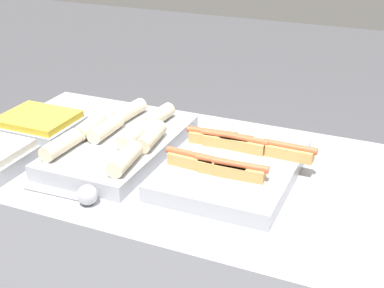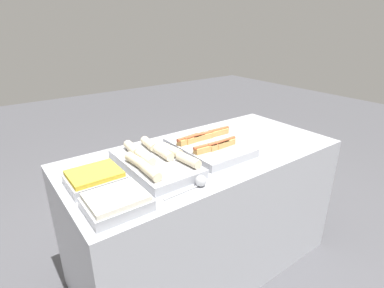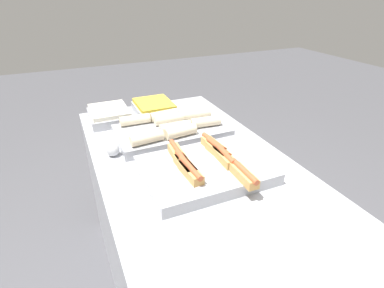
{
  "view_description": "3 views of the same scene",
  "coord_description": "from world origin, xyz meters",
  "px_view_note": "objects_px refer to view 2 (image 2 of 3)",
  "views": [
    {
      "loc": [
        0.49,
        -1.37,
        1.69
      ],
      "look_at": [
        -0.1,
        0.0,
        0.97
      ],
      "focal_mm": 50.0,
      "sensor_mm": 36.0,
      "label": 1
    },
    {
      "loc": [
        -1.09,
        -1.35,
        1.66
      ],
      "look_at": [
        -0.1,
        0.0,
        0.97
      ],
      "focal_mm": 28.0,
      "sensor_mm": 36.0,
      "label": 2
    },
    {
      "loc": [
        0.96,
        -0.47,
        1.59
      ],
      "look_at": [
        -0.1,
        0.0,
        0.97
      ],
      "focal_mm": 28.0,
      "sensor_mm": 36.0,
      "label": 3
    }
  ],
  "objects_px": {
    "tray_hotdogs": "(209,146)",
    "tray_wraps": "(155,161)",
    "tray_side_back": "(95,178)",
    "serving_spoon_near": "(199,182)",
    "tray_side_front": "(117,202)"
  },
  "relations": [
    {
      "from": "tray_hotdogs",
      "to": "tray_wraps",
      "type": "height_order",
      "value": "tray_wraps"
    },
    {
      "from": "tray_hotdogs",
      "to": "tray_side_back",
      "type": "relative_size",
      "value": 1.89
    },
    {
      "from": "tray_wraps",
      "to": "serving_spoon_near",
      "type": "relative_size",
      "value": 2.25
    },
    {
      "from": "tray_hotdogs",
      "to": "tray_side_back",
      "type": "xyz_separation_m",
      "value": [
        -0.73,
        0.01,
        0.0
      ]
    },
    {
      "from": "tray_hotdogs",
      "to": "tray_wraps",
      "type": "distance_m",
      "value": 0.39
    },
    {
      "from": "tray_wraps",
      "to": "tray_side_back",
      "type": "bearing_deg",
      "value": 178.06
    },
    {
      "from": "tray_hotdogs",
      "to": "tray_side_back",
      "type": "distance_m",
      "value": 0.73
    },
    {
      "from": "tray_hotdogs",
      "to": "tray_side_front",
      "type": "distance_m",
      "value": 0.78
    },
    {
      "from": "tray_wraps",
      "to": "tray_side_back",
      "type": "relative_size",
      "value": 2.1
    },
    {
      "from": "tray_hotdogs",
      "to": "serving_spoon_near",
      "type": "bearing_deg",
      "value": -135.36
    },
    {
      "from": "tray_wraps",
      "to": "tray_side_back",
      "type": "height_order",
      "value": "tray_wraps"
    },
    {
      "from": "tray_wraps",
      "to": "tray_side_front",
      "type": "xyz_separation_m",
      "value": [
        -0.34,
        -0.26,
        -0.0
      ]
    },
    {
      "from": "tray_side_front",
      "to": "serving_spoon_near",
      "type": "bearing_deg",
      "value": -8.39
    },
    {
      "from": "tray_hotdogs",
      "to": "tray_side_front",
      "type": "xyz_separation_m",
      "value": [
        -0.73,
        -0.26,
        0.0
      ]
    },
    {
      "from": "serving_spoon_near",
      "to": "tray_side_back",
      "type": "bearing_deg",
      "value": 141.22
    }
  ]
}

